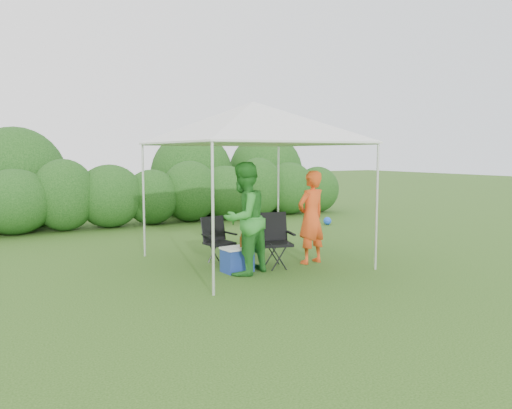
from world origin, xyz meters
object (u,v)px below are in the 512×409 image
canopy (253,123)px  man (311,217)px  chair_right (274,236)px  cooler (237,259)px  chair_left (217,237)px  woman (244,219)px

canopy → man: canopy is taller
canopy → chair_right: size_ratio=3.36×
canopy → chair_right: bearing=-70.4°
chair_right → man: size_ratio=0.56×
canopy → cooler: 2.37m
chair_left → cooler: size_ratio=1.61×
cooler → chair_right: bearing=-2.5°
chair_left → man: man is taller
chair_left → woman: bearing=-96.2°
chair_right → woman: size_ratio=0.51×
man → chair_left: bearing=-40.9°
cooler → chair_left: bearing=85.9°
canopy → chair_left: 2.10m
canopy → chair_left: (-0.57, 0.30, -2.00)m
chair_left → cooler: chair_left is taller
chair_right → man: (0.70, -0.10, 0.30)m
man → cooler: (-1.43, 0.09, -0.61)m
chair_left → woman: size_ratio=0.46×
chair_left → cooler: bearing=-97.6°
chair_left → woman: 1.05m
man → cooler: size_ratio=3.21×
canopy → woman: canopy is taller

